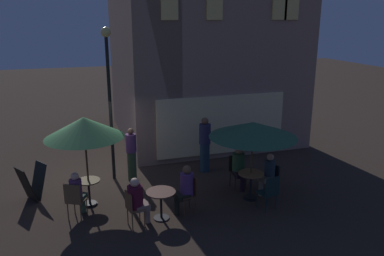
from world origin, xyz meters
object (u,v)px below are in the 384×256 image
(patio_umbrella_0, at_px, (84,128))
(patron_seated_4, at_px, (185,186))
(cafe_chair_1, at_px, (271,176))
(patron_standing_6, at_px, (205,145))
(patron_seated_0, at_px, (77,192))
(patron_standing_5, at_px, (132,154))
(cafe_chair_5, at_px, (190,191))
(patron_seated_2, at_px, (239,165))
(patio_umbrella_1, at_px, (253,130))
(cafe_chair_0, at_px, (75,198))
(cafe_table_0, at_px, (89,188))
(cafe_chair_2, at_px, (237,168))
(patron_seated_3, at_px, (137,198))
(cafe_chair_3, at_px, (270,190))
(menu_sandwich_board, at_px, (32,183))
(cafe_table_1, at_px, (251,180))
(street_lamp_near_corner, at_px, (109,83))
(cafe_table_2, at_px, (161,199))
(patron_seated_1, at_px, (268,171))
(cafe_chair_4, at_px, (132,206))

(patio_umbrella_0, relative_size, patron_seated_4, 1.90)
(cafe_chair_1, relative_size, patron_standing_6, 0.46)
(patron_seated_0, relative_size, patron_standing_5, 0.73)
(cafe_chair_5, height_order, patron_seated_2, patron_seated_2)
(patron_standing_6, bearing_deg, patron_standing_5, -81.64)
(patio_umbrella_0, height_order, patio_umbrella_1, patio_umbrella_0)
(cafe_chair_1, bearing_deg, patron_seated_2, -49.38)
(patio_umbrella_1, distance_m, cafe_chair_5, 2.34)
(patron_seated_4, bearing_deg, patron_seated_0, -24.27)
(patron_standing_5, bearing_deg, cafe_chair_1, -137.23)
(cafe_chair_0, bearing_deg, cafe_table_0, 0.00)
(cafe_chair_2, distance_m, patron_seated_3, 3.51)
(patio_umbrella_1, relative_size, cafe_chair_3, 2.47)
(cafe_chair_1, height_order, patron_seated_3, patron_seated_3)
(cafe_chair_2, relative_size, patron_standing_5, 0.57)
(cafe_chair_1, bearing_deg, menu_sandwich_board, -27.66)
(cafe_chair_1, relative_size, cafe_chair_3, 0.88)
(cafe_chair_0, distance_m, patron_standing_6, 4.66)
(patron_seated_3, xyz_separation_m, patron_standing_5, (0.32, 2.78, 0.14))
(cafe_chair_1, xyz_separation_m, cafe_chair_2, (-0.79, 0.70, 0.06))
(cafe_table_1, height_order, patron_standing_6, patron_standing_6)
(menu_sandwich_board, distance_m, patron_seated_3, 3.39)
(street_lamp_near_corner, xyz_separation_m, patron_seated_2, (3.45, -1.86, -2.33))
(cafe_table_2, relative_size, patron_seated_1, 0.62)
(patron_seated_2, bearing_deg, cafe_chair_5, -64.98)
(cafe_chair_4, bearing_deg, patron_seated_3, -0.00)
(cafe_table_1, height_order, patron_seated_0, patron_seated_0)
(cafe_chair_1, distance_m, patron_seated_3, 4.08)
(cafe_chair_4, distance_m, patron_seated_0, 1.55)
(cafe_chair_4, distance_m, patron_seated_3, 0.21)
(cafe_chair_2, distance_m, patron_seated_4, 2.23)
(cafe_chair_2, bearing_deg, cafe_chair_4, -69.64)
(cafe_table_0, distance_m, patron_seated_3, 1.82)
(cafe_table_0, xyz_separation_m, cafe_chair_1, (5.09, -0.79, 0.03))
(menu_sandwich_board, height_order, patron_seated_4, patron_seated_4)
(patio_umbrella_1, bearing_deg, cafe_table_2, -172.67)
(street_lamp_near_corner, bearing_deg, patron_seated_2, -28.24)
(menu_sandwich_board, height_order, patron_seated_0, patron_seated_0)
(patron_seated_4, bearing_deg, patron_standing_5, -79.77)
(street_lamp_near_corner, height_order, patron_seated_3, street_lamp_near_corner)
(cafe_table_0, height_order, cafe_chair_4, cafe_chair_4)
(cafe_chair_4, xyz_separation_m, patron_seated_1, (4.01, 0.66, 0.13))
(menu_sandwich_board, bearing_deg, patio_umbrella_1, -48.77)
(menu_sandwich_board, bearing_deg, cafe_chair_1, -45.36)
(cafe_chair_3, xyz_separation_m, patron_seated_2, (-0.20, 1.51, 0.16))
(cafe_table_1, bearing_deg, cafe_chair_3, -77.17)
(menu_sandwich_board, height_order, patron_seated_3, patron_seated_3)
(patron_standing_6, bearing_deg, patio_umbrella_0, -62.62)
(patron_seated_3, bearing_deg, menu_sandwich_board, 126.31)
(menu_sandwich_board, xyz_separation_m, patio_umbrella_0, (1.48, -0.78, 1.67))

